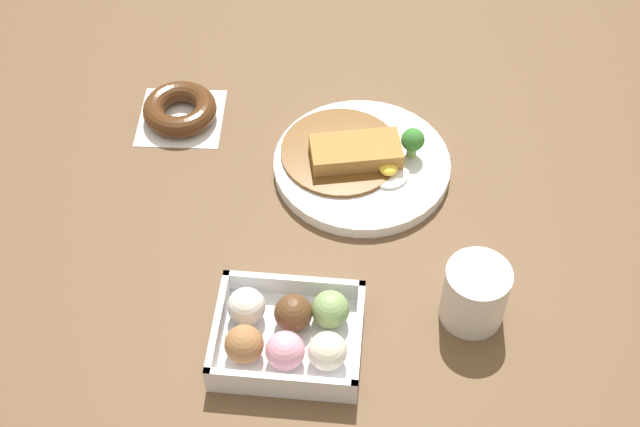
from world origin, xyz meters
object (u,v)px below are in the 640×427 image
object	(u,v)px
curry_plate	(360,162)
coffee_mug	(475,294)
chocolate_ring_donut	(180,110)
donut_box	(288,333)

from	to	relation	value
curry_plate	coffee_mug	world-z (taller)	coffee_mug
coffee_mug	curry_plate	bearing A→B (deg)	-56.62
chocolate_ring_donut	coffee_mug	world-z (taller)	coffee_mug
curry_plate	chocolate_ring_donut	size ratio (longest dim) A/B	1.91
curry_plate	coffee_mug	size ratio (longest dim) A/B	2.92
curry_plate	donut_box	distance (m)	0.30
chocolate_ring_donut	coffee_mug	xyz separation A→B (m)	(-0.42, 0.30, 0.03)
coffee_mug	chocolate_ring_donut	bearing A→B (deg)	-36.02
curry_plate	donut_box	world-z (taller)	curry_plate
curry_plate	chocolate_ring_donut	distance (m)	0.28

